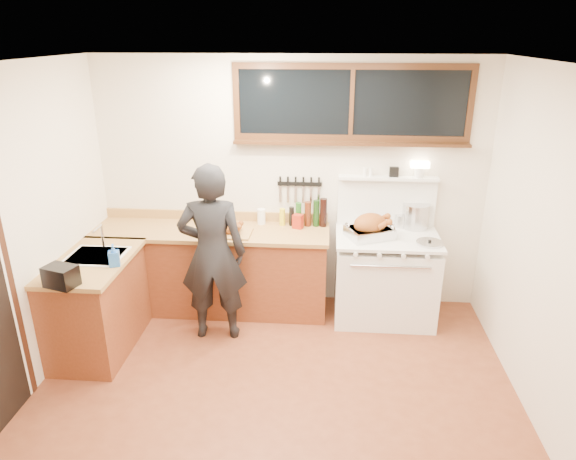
# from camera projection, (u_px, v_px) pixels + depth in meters

# --- Properties ---
(ground_plane) EXTENTS (4.00, 3.50, 0.02)m
(ground_plane) POSITION_uv_depth(u_px,v_px,m) (274.00, 400.00, 4.19)
(ground_plane) COLOR brown
(room_shell) EXTENTS (4.10, 3.60, 2.65)m
(room_shell) POSITION_uv_depth(u_px,v_px,m) (271.00, 207.00, 3.59)
(room_shell) COLOR silver
(room_shell) RESTS_ON ground
(counter_back) EXTENTS (2.44, 0.64, 1.00)m
(counter_back) POSITION_uv_depth(u_px,v_px,m) (213.00, 268.00, 5.43)
(counter_back) COLOR brown
(counter_back) RESTS_ON ground
(counter_left) EXTENTS (0.64, 1.09, 0.90)m
(counter_left) POSITION_uv_depth(u_px,v_px,m) (97.00, 304.00, 4.73)
(counter_left) COLOR brown
(counter_left) RESTS_ON ground
(sink_unit) EXTENTS (0.50, 0.45, 0.37)m
(sink_unit) POSITION_uv_depth(u_px,v_px,m) (97.00, 262.00, 4.65)
(sink_unit) COLOR white
(sink_unit) RESTS_ON counter_left
(vintage_stove) EXTENTS (1.02, 0.74, 1.59)m
(vintage_stove) POSITION_uv_depth(u_px,v_px,m) (385.00, 275.00, 5.25)
(vintage_stove) COLOR white
(vintage_stove) RESTS_ON ground
(back_window) EXTENTS (2.32, 0.13, 0.77)m
(back_window) POSITION_uv_depth(u_px,v_px,m) (351.00, 112.00, 4.99)
(back_window) COLOR black
(back_window) RESTS_ON room_shell
(knife_strip) EXTENTS (0.46, 0.03, 0.28)m
(knife_strip) POSITION_uv_depth(u_px,v_px,m) (300.00, 185.00, 5.31)
(knife_strip) COLOR black
(knife_strip) RESTS_ON room_shell
(man) EXTENTS (0.67, 0.47, 1.73)m
(man) POSITION_uv_depth(u_px,v_px,m) (213.00, 254.00, 4.77)
(man) COLOR black
(man) RESTS_ON ground
(soap_bottle) EXTENTS (0.12, 0.12, 0.20)m
(soap_bottle) POSITION_uv_depth(u_px,v_px,m) (114.00, 255.00, 4.41)
(soap_bottle) COLOR blue
(soap_bottle) RESTS_ON counter_left
(toaster) EXTENTS (0.29, 0.23, 0.17)m
(toaster) POSITION_uv_depth(u_px,v_px,m) (61.00, 276.00, 4.06)
(toaster) COLOR black
(toaster) RESTS_ON counter_left
(cutting_board) EXTENTS (0.44, 0.34, 0.14)m
(cutting_board) POSITION_uv_depth(u_px,v_px,m) (230.00, 229.00, 5.11)
(cutting_board) COLOR #AA7E43
(cutting_board) RESTS_ON counter_back
(roast_turkey) EXTENTS (0.52, 0.46, 0.25)m
(roast_turkey) POSITION_uv_depth(u_px,v_px,m) (370.00, 228.00, 5.02)
(roast_turkey) COLOR silver
(roast_turkey) RESTS_ON vintage_stove
(stockpot) EXTENTS (0.29, 0.29, 0.26)m
(stockpot) POSITION_uv_depth(u_px,v_px,m) (416.00, 216.00, 5.27)
(stockpot) COLOR silver
(stockpot) RESTS_ON vintage_stove
(saucepan) EXTENTS (0.20, 0.30, 0.13)m
(saucepan) POSITION_uv_depth(u_px,v_px,m) (403.00, 220.00, 5.33)
(saucepan) COLOR silver
(saucepan) RESTS_ON vintage_stove
(pot_lid) EXTENTS (0.29, 0.29, 0.04)m
(pot_lid) POSITION_uv_depth(u_px,v_px,m) (430.00, 243.00, 4.90)
(pot_lid) COLOR silver
(pot_lid) RESTS_ON vintage_stove
(coffee_tin) EXTENTS (0.12, 0.11, 0.15)m
(coffee_tin) POSITION_uv_depth(u_px,v_px,m) (298.00, 221.00, 5.27)
(coffee_tin) COLOR #9E2211
(coffee_tin) RESTS_ON counter_back
(pitcher) EXTENTS (0.09, 0.09, 0.16)m
(pitcher) POSITION_uv_depth(u_px,v_px,m) (261.00, 216.00, 5.39)
(pitcher) COLOR white
(pitcher) RESTS_ON counter_back
(bottle_cluster) EXTENTS (0.49, 0.07, 0.30)m
(bottle_cluster) POSITION_uv_depth(u_px,v_px,m) (308.00, 214.00, 5.31)
(bottle_cluster) COLOR black
(bottle_cluster) RESTS_ON counter_back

